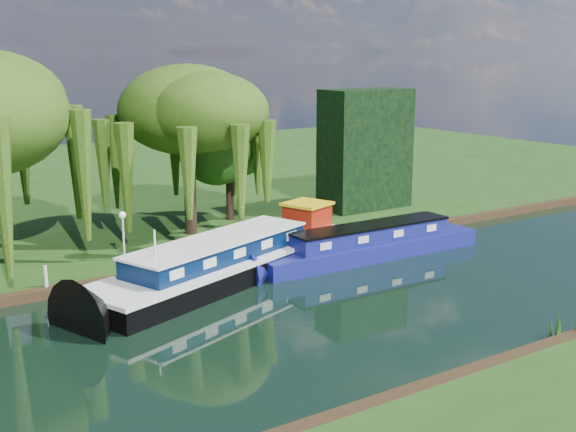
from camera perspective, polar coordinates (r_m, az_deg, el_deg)
ground at (r=28.57m, az=-6.09°, el=-9.50°), size 120.00×120.00×0.00m
far_bank at (r=59.77m, az=-21.24°, el=1.72°), size 120.00×52.00×0.45m
dutch_barge at (r=35.65m, az=-4.35°, el=-3.43°), size 16.89×9.19×3.51m
narrowboat at (r=39.04m, az=6.53°, el=-2.28°), size 13.64×2.46×1.99m
white_cruiser at (r=44.58m, az=10.85°, el=-1.47°), size 3.08×2.82×1.37m
willow_right at (r=41.65m, az=-7.91°, el=7.28°), size 7.25×7.25×8.83m
tree_far_right at (r=45.18m, az=-4.68°, el=5.93°), size 4.42×4.42×7.23m
conifer_hedge at (r=49.10m, az=6.12°, el=5.28°), size 6.00×3.00×8.00m
lamppost at (r=37.26m, az=-12.92°, el=-0.54°), size 0.36×0.36×2.56m
mooring_posts at (r=35.39m, az=-13.12°, el=-3.72°), size 19.16×0.16×1.00m
reeds_near at (r=26.75m, az=15.23°, el=-10.21°), size 33.70×1.50×1.10m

